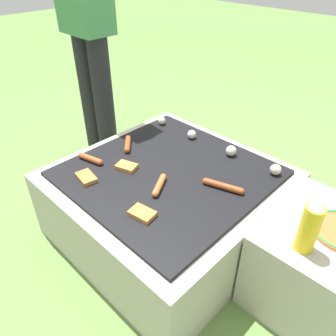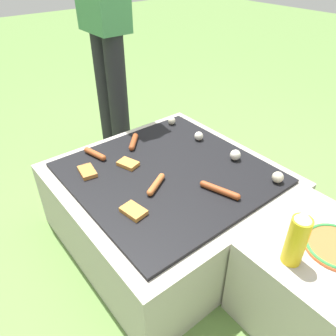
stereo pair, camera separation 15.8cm
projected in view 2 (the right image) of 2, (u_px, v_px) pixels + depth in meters
The scene contains 13 objects.
ground_plane at pixel (168, 231), 1.83m from camera, with size 14.00×14.00×0.00m, color #608442.
grill at pixel (168, 203), 1.71m from camera, with size 1.00×1.00×0.41m.
side_ledge at pixel (319, 285), 1.31m from camera, with size 0.51×0.54×0.41m.
person_standing at pixel (103, 3), 1.90m from camera, with size 0.31×0.24×1.81m.
sausage_back_left at pixel (220, 190), 1.45m from camera, with size 0.19×0.08×0.03m.
sausage_front_center at pixel (95, 154), 1.70m from camera, with size 0.15×0.06×0.03m.
sausage_mid_right at pixel (134, 142), 1.80m from camera, with size 0.13×0.12×0.03m.
sausage_back_right at pixel (156, 184), 1.49m from camera, with size 0.09×0.15×0.03m.
bread_slice_center at pixel (87, 172), 1.58m from camera, with size 0.12×0.09×0.02m.
bread_slice_left at pixel (134, 211), 1.35m from camera, with size 0.11×0.09×0.02m.
bread_slice_right at pixel (128, 164), 1.63m from camera, with size 0.11×0.09×0.02m.
mushroom_row at pixel (224, 149), 1.72m from camera, with size 0.81×0.07×0.05m.
condiment_bottle at pixel (297, 238), 1.09m from camera, with size 0.07×0.07×0.23m.
Camera 2 is at (1.02, -0.81, 1.34)m, focal length 35.00 mm.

